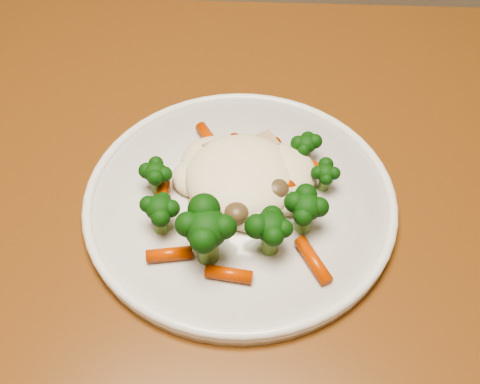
% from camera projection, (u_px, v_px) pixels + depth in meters
% --- Properties ---
extents(dining_table, '(1.37, 0.96, 0.75)m').
position_uv_depth(dining_table, '(348.00, 325.00, 0.60)').
color(dining_table, brown).
rests_on(dining_table, ground).
extents(plate, '(0.30, 0.30, 0.01)m').
position_uv_depth(plate, '(240.00, 201.00, 0.58)').
color(plate, white).
rests_on(plate, dining_table).
extents(meal, '(0.19, 0.19, 0.05)m').
position_uv_depth(meal, '(240.00, 188.00, 0.56)').
color(meal, '#FFF4CB').
rests_on(meal, plate).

